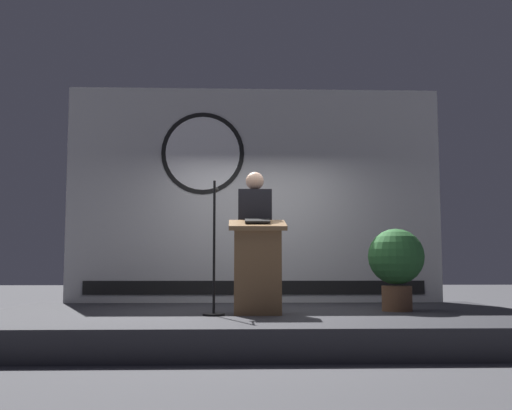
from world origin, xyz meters
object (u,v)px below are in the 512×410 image
object	(u,v)px
speaker_person	(255,239)
microphone_stand	(214,267)
potted_plant	(396,261)
podium	(257,267)

from	to	relation	value
speaker_person	microphone_stand	distance (m)	0.81
microphone_stand	potted_plant	world-z (taller)	microphone_stand
speaker_person	potted_plant	distance (m)	1.72
speaker_person	potted_plant	xyz separation A→B (m)	(1.70, -0.02, -0.26)
potted_plant	podium	bearing A→B (deg)	-164.79
microphone_stand	potted_plant	size ratio (longest dim) A/B	1.50
podium	potted_plant	bearing A→B (deg)	15.21
microphone_stand	potted_plant	xyz separation A→B (m)	(2.17, 0.55, 0.07)
podium	speaker_person	xyz separation A→B (m)	(-0.01, 0.48, 0.33)
microphone_stand	potted_plant	distance (m)	2.24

